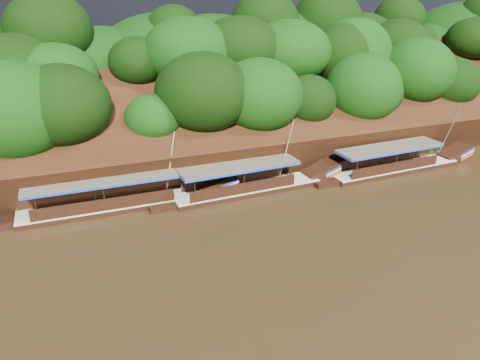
% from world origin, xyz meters
% --- Properties ---
extents(ground, '(160.00, 160.00, 0.00)m').
position_xyz_m(ground, '(0.00, 0.00, 0.00)').
color(ground, black).
rests_on(ground, ground).
extents(riverbank, '(120.00, 30.06, 19.40)m').
position_xyz_m(riverbank, '(-0.01, 22.73, 1.89)').
color(riverbank, black).
rests_on(riverbank, ground).
extents(boat_0, '(15.97, 3.11, 6.65)m').
position_xyz_m(boat_0, '(14.15, 6.92, 0.58)').
color(boat_0, black).
rests_on(boat_0, ground).
extents(boat_1, '(15.39, 3.14, 6.82)m').
position_xyz_m(boat_1, '(-0.65, 7.50, 0.60)').
color(boat_1, black).
rests_on(boat_1, ground).
extents(boat_2, '(17.32, 2.86, 6.22)m').
position_xyz_m(boat_2, '(-11.36, 8.34, 0.61)').
color(boat_2, black).
rests_on(boat_2, ground).
extents(reeds, '(50.22, 2.40, 2.26)m').
position_xyz_m(reeds, '(-3.01, 9.62, 0.89)').
color(reeds, '#20741D').
rests_on(reeds, ground).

